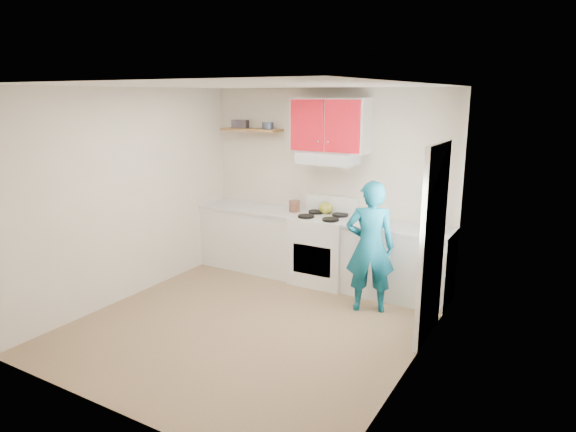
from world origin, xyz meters
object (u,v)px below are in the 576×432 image
Objects in this scene: stove at (323,250)px; person at (370,247)px; kettle at (326,208)px; tin at (268,126)px; crock at (294,207)px.

stove is 0.59× the size of person.
stove is 0.57m from kettle.
tin is 1.41m from kettle.
crock is (-0.43, -0.11, -0.01)m from kettle.
person is (0.94, -0.73, -0.22)m from kettle.
kettle is 0.12× the size of person.
person is at bearing -20.90° from tin.
stove is 5.13× the size of crock.
stove is 5.71× the size of tin.
tin is 1.20m from crock.
kettle reaches higher than crock.
person is at bearing -13.39° from kettle.
stove is 4.83× the size of kettle.
crock is at bearing -140.27° from kettle.
crock is 1.51m from person.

